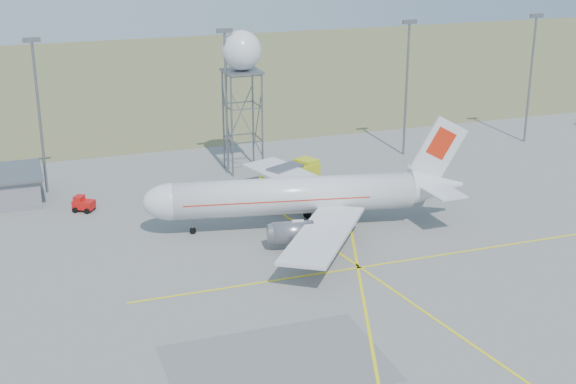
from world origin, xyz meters
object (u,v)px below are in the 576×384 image
object	(u,v)px
fire_truck	(292,177)
baggage_tug	(84,205)
radar_tower	(242,94)
airliner_main	(299,196)

from	to	relation	value
fire_truck	baggage_tug	distance (m)	27.41
fire_truck	radar_tower	bearing A→B (deg)	84.11
baggage_tug	airliner_main	bearing A→B (deg)	1.26
radar_tower	fire_truck	bearing A→B (deg)	-69.59
airliner_main	fire_truck	bearing A→B (deg)	-95.25
fire_truck	baggage_tug	bearing A→B (deg)	152.31
radar_tower	baggage_tug	world-z (taller)	radar_tower
airliner_main	fire_truck	world-z (taller)	airliner_main
airliner_main	radar_tower	xyz separation A→B (m)	(0.22, 23.81, 7.30)
airliner_main	baggage_tug	world-z (taller)	airliner_main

